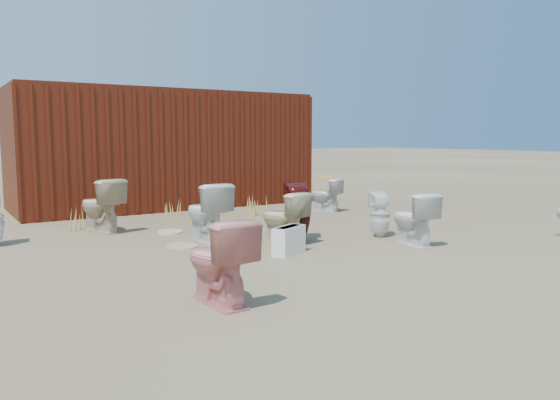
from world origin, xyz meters
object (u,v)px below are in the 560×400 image
toilet_front_maroon (297,212)px  toilet_front_pink (219,261)px  shipping_container (163,149)px  toilet_back_beige_left (101,205)px  toilet_front_a (207,212)px  toilet_back_e (380,214)px  toilet_back_beige_right (283,218)px  loose_tank (289,240)px  toilet_front_c (413,219)px  toilet_back_yellowlid (325,195)px

toilet_front_maroon → toilet_front_pink: bearing=66.8°
shipping_container → toilet_back_beige_left: size_ratio=7.25×
toilet_front_a → toilet_back_e: (2.28, -1.05, -0.08)m
toilet_front_maroon → toilet_back_beige_right: size_ratio=1.14×
toilet_back_beige_left → loose_tank: (1.54, -2.91, -0.24)m
toilet_front_c → loose_tank: size_ratio=1.44×
toilet_front_pink → loose_tank: size_ratio=1.54×
toilet_front_maroon → toilet_back_yellowlid: 3.14m
toilet_front_maroon → toilet_back_e: size_ratio=1.23×
toilet_front_a → loose_tank: 1.43m
toilet_front_a → toilet_back_beige_left: 1.90m
toilet_back_e → loose_tank: size_ratio=1.33×
toilet_front_c → toilet_back_e: bearing=-85.0°
toilet_back_beige_right → loose_tank: bearing=49.9°
toilet_front_pink → toilet_front_c: (3.40, 0.95, -0.03)m
shipping_container → toilet_back_beige_left: (-2.06, -2.71, -0.79)m
shipping_container → loose_tank: size_ratio=12.00×
toilet_front_maroon → toilet_front_a: bearing=-4.8°
toilet_back_yellowlid → loose_tank: (-2.82, -2.92, -0.15)m
toilet_front_pink → loose_tank: (1.65, 1.37, -0.21)m
toilet_front_pink → toilet_front_maroon: 3.06m
shipping_container → toilet_back_e: shipping_container is taller
shipping_container → loose_tank: bearing=-95.3°
toilet_front_a → loose_tank: bearing=108.2°
toilet_front_pink → toilet_back_beige_right: toilet_front_pink is taller
toilet_front_pink → toilet_front_c: bearing=-167.8°
shipping_container → toilet_front_c: size_ratio=8.36×
shipping_container → toilet_back_e: 5.57m
toilet_front_a → toilet_back_yellowlid: (3.32, 1.60, -0.09)m
toilet_front_maroon → shipping_container: bearing=-64.6°
toilet_back_beige_left → toilet_back_yellowlid: (4.36, 0.01, -0.09)m
toilet_back_yellowlid → toilet_back_beige_right: bearing=22.2°
toilet_front_pink → toilet_back_e: 3.80m
shipping_container → toilet_front_maroon: 4.99m
toilet_back_beige_right → toilet_back_yellowlid: bearing=-150.1°
toilet_back_beige_right → loose_tank: 0.71m
toilet_front_a → toilet_back_beige_right: bearing=136.3°
toilet_front_pink → toilet_front_c: 3.53m
toilet_back_beige_left → toilet_front_pink: bearing=71.6°
toilet_back_beige_right → toilet_back_yellowlid: toilet_back_beige_right is taller
toilet_back_yellowlid → toilet_back_e: toilet_back_e is taller
toilet_front_c → toilet_back_beige_right: 1.76m
toilet_back_beige_right → toilet_back_e: 1.51m
toilet_back_yellowlid → toilet_front_maroon: bearing=24.7°
shipping_container → toilet_back_beige_right: 5.09m
toilet_back_yellowlid → toilet_back_e: bearing=48.1°
toilet_front_c → toilet_back_e: (0.04, 0.68, -0.03)m
toilet_back_beige_left → loose_tank: 3.30m
loose_tank → toilet_front_maroon: bearing=23.5°
toilet_front_pink → shipping_container: bearing=-110.8°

